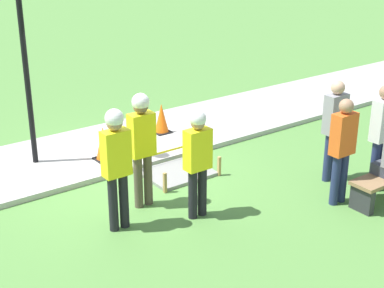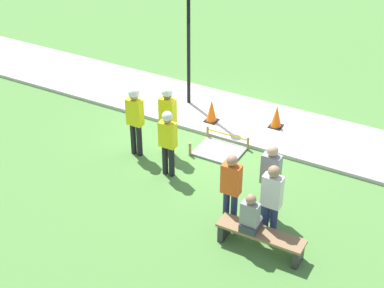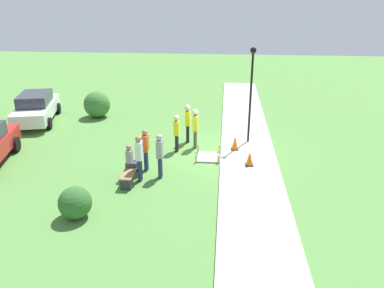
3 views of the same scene
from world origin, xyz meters
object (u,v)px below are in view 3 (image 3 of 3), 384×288
Objects in this scene: traffic_cone_near_patch at (250,158)px; worker_trainee at (188,120)px; worker_supervisor at (177,130)px; lamppost_near at (251,83)px; person_seated_on_bench at (130,158)px; worker_assistant at (195,125)px; bystander_in_orange_shirt at (146,147)px; bystander_in_gray_shirt at (139,155)px; traffic_cone_far_patch at (235,143)px; park_bench at (131,172)px; bystander_in_white_shirt at (160,153)px; parked_car_white at (36,107)px.

traffic_cone_near_patch is 0.33× the size of worker_trainee.
worker_supervisor is 4.01m from lamppost_near.
person_seated_on_bench is 0.48× the size of worker_assistant.
bystander_in_gray_shirt is (-0.91, 0.05, 0.05)m from bystander_in_orange_shirt.
traffic_cone_far_patch is at bearing -57.48° from bystander_in_orange_shirt.
traffic_cone_far_patch is 0.35× the size of park_bench.
bystander_in_orange_shirt is at bearing 48.95° from bystander_in_white_shirt.
bystander_in_white_shirt is (-2.89, 2.93, 0.61)m from traffic_cone_far_patch.
bystander_in_orange_shirt reaches higher than traffic_cone_far_patch.
worker_trainee is at bearing -22.66° from bystander_in_orange_shirt.
worker_supervisor is 1.23m from worker_trainee.
parked_car_white is at bearing 71.41° from worker_assistant.
park_bench is at bearing 105.02° from bystander_in_white_shirt.
park_bench is 6.84m from lamppost_near.
traffic_cone_far_patch is (1.66, 0.57, 0.01)m from traffic_cone_near_patch.
parked_car_white is at bearing 66.92° from worker_supervisor.
lamppost_near is at bearing -1.65° from traffic_cone_near_patch.
worker_supervisor is at bearing 94.40° from traffic_cone_far_patch.
worker_assistant is at bearing 51.09° from traffic_cone_near_patch.
worker_supervisor reaches higher than traffic_cone_far_patch.
person_seated_on_bench is at bearing 145.21° from worker_assistant.
bystander_in_white_shirt is at bearing -66.08° from bystander_in_gray_shirt.
person_seated_on_bench is at bearing 154.94° from worker_trainee.
bystander_in_gray_shirt is at bearing 134.86° from lamppost_near.
bystander_in_gray_shirt is (-4.17, 1.41, -0.08)m from worker_trainee.
worker_assistant is at bearing -122.92° from parked_car_white.
lamppost_near reaches higher than traffic_cone_far_patch.
bystander_in_orange_shirt is at bearing -25.47° from park_bench.
bystander_in_gray_shirt reaches higher than worker_supervisor.
park_bench is 1.05× the size of worker_supervisor.
traffic_cone_near_patch is 3.57m from worker_supervisor.
bystander_in_orange_shirt is (-2.30, 3.60, 0.58)m from traffic_cone_far_patch.
worker_supervisor is at bearing -18.82° from bystander_in_gray_shirt.
traffic_cone_near_patch is 0.33× the size of worker_assistant.
worker_trainee is (0.96, 2.25, 0.71)m from traffic_cone_far_patch.
worker_supervisor is (2.98, -1.40, 0.69)m from park_bench.
parked_car_white is at bearing 52.18° from bystander_in_white_shirt.
traffic_cone_near_patch is 0.34× the size of park_bench.
lamppost_near reaches higher than bystander_in_gray_shirt.
traffic_cone_far_patch reaches higher than park_bench.
worker_assistant is 3.35m from bystander_in_white_shirt.
person_seated_on_bench is (0.23, 0.05, 0.48)m from park_bench.
worker_assistant is 1.00× the size of worker_trainee.
bystander_in_white_shirt is (-2.68, 0.30, 0.01)m from worker_supervisor.
bystander_in_white_shirt reaches higher than worker_supervisor.
worker_supervisor is at bearing -127.40° from parked_car_white.
worker_supervisor is 0.94× the size of bystander_in_gray_shirt.
worker_supervisor is 0.39× the size of lamppost_near.
bystander_in_white_shirt is 0.41× the size of lamppost_near.
traffic_cone_far_patch is 0.13× the size of parked_car_white.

